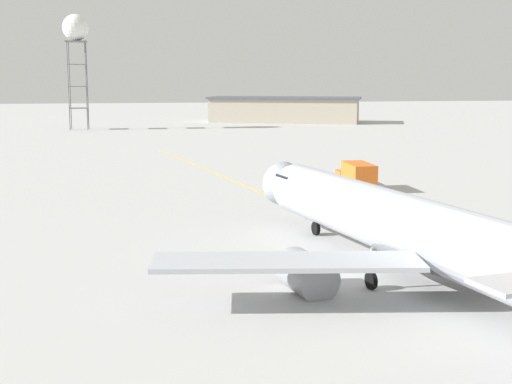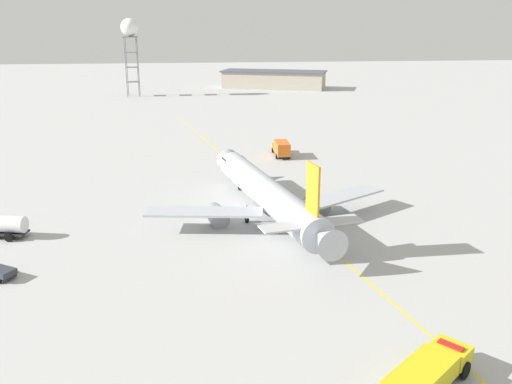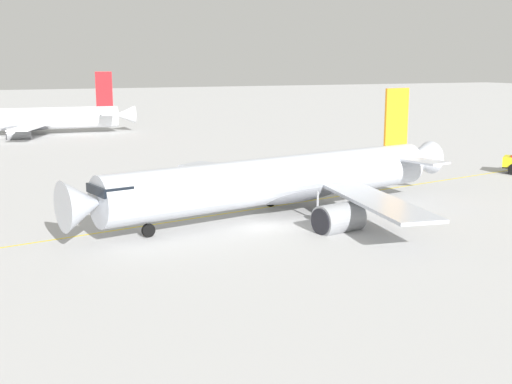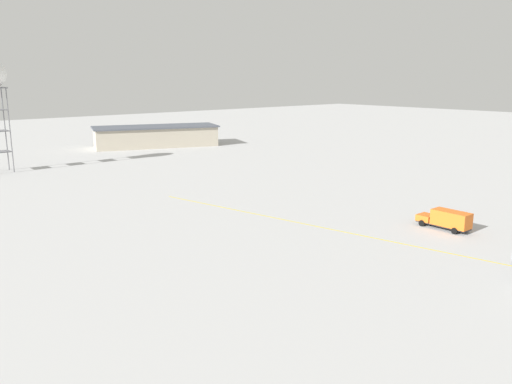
# 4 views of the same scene
# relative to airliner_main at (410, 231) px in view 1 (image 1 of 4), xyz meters

# --- Properties ---
(ground_plane) EXTENTS (600.00, 600.00, 0.00)m
(ground_plane) POSITION_rel_airliner_main_xyz_m (-2.86, 3.54, -3.07)
(ground_plane) COLOR #B2B2B2
(airliner_main) EXTENTS (33.89, 40.25, 11.34)m
(airliner_main) POSITION_rel_airliner_main_xyz_m (0.00, 0.00, 0.00)
(airliner_main) COLOR #B2B7C1
(airliner_main) RESTS_ON ground_plane
(catering_truck_truck) EXTENTS (2.91, 8.44, 3.10)m
(catering_truck_truck) POSITION_rel_airliner_main_xyz_m (7.73, 35.29, -1.40)
(catering_truck_truck) COLOR #232326
(catering_truck_truck) RESTS_ON ground_plane
(radar_tower) EXTENTS (6.22, 6.22, 27.23)m
(radar_tower) POSITION_rel_airliner_main_xyz_m (-30.46, 134.61, 20.23)
(radar_tower) COLOR slate
(radar_tower) RESTS_ON ground_plane
(terminal_shed) EXTENTS (44.33, 28.19, 7.04)m
(terminal_shed) POSITION_rel_airliner_main_xyz_m (24.12, 153.12, 0.48)
(terminal_shed) COLOR #B2A893
(terminal_shed) RESTS_ON ground_plane
(taxiway_centreline) EXTENTS (35.04, 175.36, 0.01)m
(taxiway_centreline) POSITION_rel_airliner_main_xyz_m (4.25, -4.03, -3.07)
(taxiway_centreline) COLOR yellow
(taxiway_centreline) RESTS_ON ground_plane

